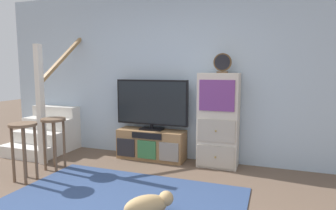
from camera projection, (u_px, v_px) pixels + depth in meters
back_wall at (175, 75)px, 4.65m from camera, size 6.40×0.12×2.70m
area_rug at (118, 204)px, 3.08m from camera, size 2.60×1.80×0.01m
media_console at (151, 144)px, 4.64m from camera, size 1.09×0.38×0.47m
television at (152, 103)px, 4.58m from camera, size 1.20×0.22×0.80m
side_cabinet at (218, 121)px, 4.23m from camera, size 0.58×0.38×1.38m
desk_clock at (223, 63)px, 4.10m from camera, size 0.26×0.08×0.28m
staircase at (54, 128)px, 5.29m from camera, size 1.00×1.36×2.20m
bar_stool_near at (24, 139)px, 3.68m from camera, size 0.34×0.34×0.75m
bar_stool_far at (54, 132)px, 4.13m from camera, size 0.34×0.34×0.74m
dog at (149, 205)px, 2.82m from camera, size 0.46×0.44×0.23m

